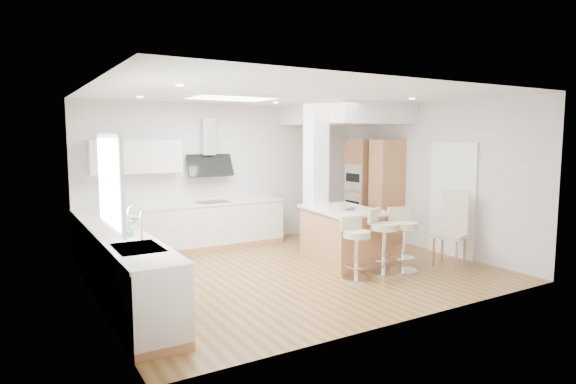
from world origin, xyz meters
TOP-DOWN VIEW (x-y plane):
  - ground at (0.00, 0.00)m, footprint 6.00×6.00m
  - ceiling at (0.00, 0.00)m, footprint 6.00×5.00m
  - wall_back at (0.00, 2.50)m, footprint 6.00×0.04m
  - wall_left at (-3.00, 0.00)m, footprint 0.04×5.00m
  - wall_right at (3.00, 0.00)m, footprint 0.04×5.00m
  - skylight at (-0.79, 0.60)m, footprint 4.10×2.10m
  - window_left at (-2.96, -0.90)m, footprint 0.06×1.28m
  - doorway_right at (2.97, -0.60)m, footprint 0.05×1.00m
  - counter_left at (-2.70, 0.23)m, footprint 0.63×4.50m
  - counter_back at (-0.91, 2.22)m, footprint 3.62×0.63m
  - pillar at (1.05, 0.95)m, footprint 0.35×0.35m
  - soffit at (2.10, 1.40)m, footprint 1.78×2.20m
  - oven_column at (2.68, 1.23)m, footprint 0.63×1.21m
  - peninsula at (1.01, 0.06)m, footprint 1.17×1.63m
  - bar_stool_a at (0.54, -0.88)m, footprint 0.45×0.45m
  - bar_stool_b at (1.11, -0.84)m, footprint 0.60×0.60m
  - bar_stool_c at (1.47, -0.92)m, footprint 0.57×0.57m
  - dining_chair at (2.51, -1.01)m, footprint 0.62×0.62m

SIDE VIEW (x-z plane):
  - ground at x=0.00m, z-range 0.00..0.00m
  - ceiling at x=0.00m, z-range -0.01..0.01m
  - counter_left at x=-2.70m, z-range -0.22..1.13m
  - peninsula at x=1.01m, z-range -0.03..0.97m
  - bar_stool_a at x=0.54m, z-range 0.06..1.01m
  - bar_stool_c at x=1.47m, z-range 0.06..1.08m
  - bar_stool_b at x=1.11m, z-range 0.06..1.08m
  - dining_chair at x=2.51m, z-range 0.04..1.28m
  - counter_back at x=-0.91m, z-range -0.55..1.95m
  - doorway_right at x=2.97m, z-range -0.05..2.05m
  - oven_column at x=2.68m, z-range 0.00..2.10m
  - wall_back at x=0.00m, z-range 0.00..2.80m
  - wall_left at x=-3.00m, z-range 0.00..2.80m
  - wall_right at x=3.00m, z-range 0.00..2.80m
  - pillar at x=1.05m, z-range 0.00..2.80m
  - window_left at x=-2.96m, z-range 1.16..2.23m
  - soffit at x=2.10m, z-range 2.40..2.80m
  - skylight at x=-0.79m, z-range 2.74..2.80m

